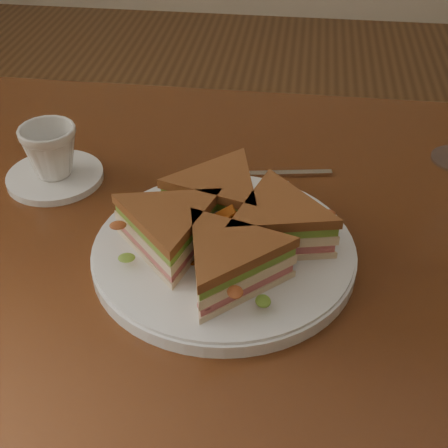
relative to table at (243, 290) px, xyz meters
name	(u,v)px	position (x,y,z in m)	size (l,w,h in m)	color
table	(243,290)	(0.00, 0.00, 0.00)	(1.20, 0.80, 0.75)	#3D1D0E
plate	(224,253)	(-0.02, -0.05, 0.11)	(0.31, 0.31, 0.02)	white
sandwich_wedges	(224,228)	(-0.02, -0.05, 0.14)	(0.29, 0.29, 0.06)	beige
crisps_mound	(224,230)	(-0.02, -0.05, 0.14)	(0.09, 0.09, 0.05)	#BA5717
spoon	(235,174)	(-0.03, 0.12, 0.10)	(0.18, 0.05, 0.01)	silver
knife	(207,194)	(-0.06, 0.07, 0.10)	(0.21, 0.08, 0.00)	silver
saucer	(55,177)	(-0.27, 0.08, 0.10)	(0.13, 0.13, 0.01)	white
coffee_cup	(50,151)	(-0.27, 0.08, 0.14)	(0.08, 0.08, 0.07)	white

